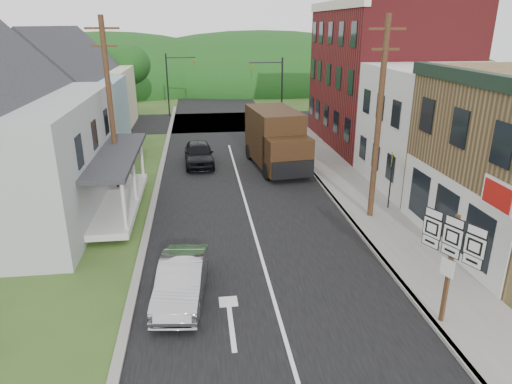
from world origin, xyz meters
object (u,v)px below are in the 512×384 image
object	(u,v)px
delivery_van	(276,140)
route_sign_cluster	(451,255)
warning_sign	(391,172)
silver_sedan	(181,281)
dark_sedan	(199,154)

from	to	relation	value
delivery_van	route_sign_cluster	size ratio (longest dim) A/B	1.94
delivery_van	warning_sign	distance (m)	8.80
silver_sedan	route_sign_cluster	size ratio (longest dim) A/B	1.19
delivery_van	warning_sign	bearing A→B (deg)	-68.35
dark_sedan	delivery_van	xyz separation A→B (m)	(4.84, -1.18, 1.07)
route_sign_cluster	warning_sign	bearing A→B (deg)	53.62
silver_sedan	dark_sedan	size ratio (longest dim) A/B	0.93
route_sign_cluster	silver_sedan	bearing A→B (deg)	139.00
route_sign_cluster	delivery_van	bearing A→B (deg)	73.89
silver_sedan	delivery_van	size ratio (longest dim) A/B	0.61
silver_sedan	delivery_van	world-z (taller)	delivery_van
silver_sedan	route_sign_cluster	world-z (taller)	route_sign_cluster
delivery_van	warning_sign	xyz separation A→B (m)	(4.20, -7.73, 0.14)
delivery_van	route_sign_cluster	xyz separation A→B (m)	(2.18, -16.61, 0.57)
route_sign_cluster	warning_sign	xyz separation A→B (m)	(2.02, 8.88, -0.43)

